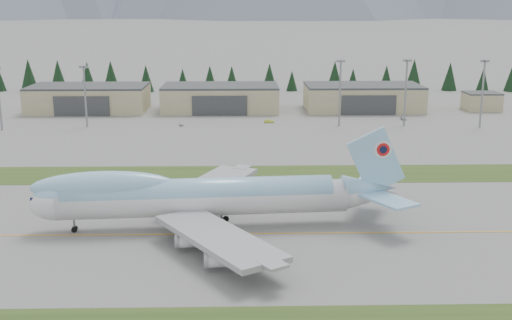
{
  "coord_description": "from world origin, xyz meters",
  "views": [
    {
      "loc": [
        -6.25,
        -117.88,
        43.47
      ],
      "look_at": [
        -2.91,
        28.05,
        8.0
      ],
      "focal_mm": 45.0,
      "sensor_mm": 36.0,
      "label": 1
    }
  ],
  "objects_px": {
    "service_vehicle_a": "(181,126)",
    "service_vehicle_c": "(403,120)",
    "boeing_747_freighter": "(200,196)",
    "hangar_right": "(363,97)",
    "service_vehicle_b": "(269,123)",
    "hangar_center": "(221,98)",
    "hangar_left": "(89,98)"
  },
  "relations": [
    {
      "from": "hangar_center",
      "to": "service_vehicle_a",
      "type": "bearing_deg",
      "value": -111.47
    },
    {
      "from": "service_vehicle_b",
      "to": "service_vehicle_c",
      "type": "xyz_separation_m",
      "value": [
        52.34,
        5.55,
        0.0
      ]
    },
    {
      "from": "hangar_right",
      "to": "service_vehicle_b",
      "type": "relative_size",
      "value": 12.56
    },
    {
      "from": "hangar_center",
      "to": "hangar_left",
      "type": "bearing_deg",
      "value": 180.0
    },
    {
      "from": "hangar_right",
      "to": "service_vehicle_b",
      "type": "bearing_deg",
      "value": -144.13
    },
    {
      "from": "hangar_right",
      "to": "boeing_747_freighter",
      "type": "bearing_deg",
      "value": -112.19
    },
    {
      "from": "hangar_center",
      "to": "service_vehicle_b",
      "type": "height_order",
      "value": "hangar_center"
    },
    {
      "from": "boeing_747_freighter",
      "to": "service_vehicle_b",
      "type": "bearing_deg",
      "value": 76.47
    },
    {
      "from": "hangar_left",
      "to": "hangar_right",
      "type": "height_order",
      "value": "same"
    },
    {
      "from": "hangar_right",
      "to": "service_vehicle_b",
      "type": "xyz_separation_m",
      "value": [
        -40.82,
        -29.51,
        -5.39
      ]
    },
    {
      "from": "boeing_747_freighter",
      "to": "service_vehicle_c",
      "type": "xyz_separation_m",
      "value": [
        71.05,
        122.02,
        -6.55
      ]
    },
    {
      "from": "hangar_left",
      "to": "hangar_center",
      "type": "height_order",
      "value": "same"
    },
    {
      "from": "hangar_right",
      "to": "service_vehicle_c",
      "type": "relative_size",
      "value": 11.03
    },
    {
      "from": "service_vehicle_a",
      "to": "service_vehicle_c",
      "type": "xyz_separation_m",
      "value": [
        85.05,
        10.46,
        0.0
      ]
    },
    {
      "from": "hangar_center",
      "to": "service_vehicle_c",
      "type": "xyz_separation_m",
      "value": [
        71.51,
        -23.97,
        -5.39
      ]
    },
    {
      "from": "hangar_center",
      "to": "hangar_right",
      "type": "height_order",
      "value": "same"
    },
    {
      "from": "service_vehicle_b",
      "to": "hangar_right",
      "type": "bearing_deg",
      "value": -53.93
    },
    {
      "from": "service_vehicle_a",
      "to": "service_vehicle_b",
      "type": "height_order",
      "value": "service_vehicle_b"
    },
    {
      "from": "hangar_center",
      "to": "service_vehicle_b",
      "type": "bearing_deg",
      "value": -56.98
    },
    {
      "from": "service_vehicle_c",
      "to": "boeing_747_freighter",
      "type": "bearing_deg",
      "value": -115.46
    },
    {
      "from": "hangar_left",
      "to": "service_vehicle_a",
      "type": "bearing_deg",
      "value": -39.7
    },
    {
      "from": "service_vehicle_b",
      "to": "service_vehicle_c",
      "type": "height_order",
      "value": "same"
    },
    {
      "from": "hangar_center",
      "to": "hangar_right",
      "type": "distance_m",
      "value": 60.0
    },
    {
      "from": "hangar_left",
      "to": "service_vehicle_c",
      "type": "bearing_deg",
      "value": -10.73
    },
    {
      "from": "service_vehicle_c",
      "to": "service_vehicle_b",
      "type": "bearing_deg",
      "value": -169.2
    },
    {
      "from": "service_vehicle_a",
      "to": "service_vehicle_c",
      "type": "distance_m",
      "value": 85.69
    },
    {
      "from": "service_vehicle_b",
      "to": "hangar_left",
      "type": "bearing_deg",
      "value": 68.51
    },
    {
      "from": "hangar_center",
      "to": "hangar_right",
      "type": "xyz_separation_m",
      "value": [
        60.0,
        0.0,
        0.0
      ]
    },
    {
      "from": "hangar_left",
      "to": "service_vehicle_a",
      "type": "relative_size",
      "value": 13.69
    },
    {
      "from": "hangar_center",
      "to": "hangar_right",
      "type": "bearing_deg",
      "value": 0.0
    },
    {
      "from": "boeing_747_freighter",
      "to": "service_vehicle_a",
      "type": "bearing_deg",
      "value": 92.75
    },
    {
      "from": "hangar_right",
      "to": "service_vehicle_c",
      "type": "distance_m",
      "value": 27.13
    }
  ]
}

